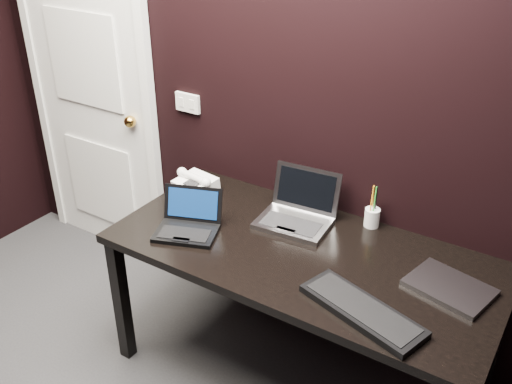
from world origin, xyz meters
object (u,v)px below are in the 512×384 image
Objects in this scene: ext_keyboard at (362,310)px; mobile_phone at (196,199)px; desk_phone at (195,183)px; pen_cup at (372,217)px; door at (91,93)px; silver_laptop at (297,213)px; closed_laptop at (450,287)px; desk at (302,265)px; netbook at (188,224)px.

ext_keyboard is 1.06m from mobile_phone.
desk_phone reaches higher than mobile_phone.
desk_phone is at bearing -169.48° from pen_cup.
door is at bearing 168.14° from desk_phone.
silver_laptop is 0.77m from closed_laptop.
door is 1.73m from desk.
mobile_phone is 0.85m from pen_cup.
closed_laptop is 1.35m from desk_phone.
desk is 0.55m from netbook.
mobile_phone is at bearing -160.24° from pen_cup.
closed_laptop is 1.25m from mobile_phone.
silver_laptop reaches higher than mobile_phone.
door reaches higher than silver_laptop.
closed_laptop is (2.27, -0.30, -0.29)m from door.
mobile_phone is at bearing -179.54° from closed_laptop.
door reaches higher than ext_keyboard.
desk_phone is at bearing 129.34° from mobile_phone.
desk_phone is (-1.11, 0.43, 0.03)m from ext_keyboard.
netbook is at bearing -56.81° from desk_phone.
desk_phone is (-0.73, 0.18, 0.12)m from desk.
silver_laptop is 0.69× the size of ext_keyboard.
netbook is (1.13, -0.52, -0.27)m from door.
netbook is 0.39m from desk_phone.
desk_phone is at bearing 123.19° from netbook.
pen_cup is (0.80, 0.29, 0.02)m from mobile_phone.
door is 6.02× the size of silver_laptop.
netbook is at bearing -24.70° from door.
pen_cup is (1.82, -0.03, -0.26)m from door.
door reaches higher than mobile_phone.
desk is at bearing 15.82° from netbook.
pen_cup reaches higher than desk.
silver_laptop is at bearing -153.61° from pen_cup.
desk_phone is at bearing 158.96° from ext_keyboard.
pen_cup is (0.17, 0.35, 0.13)m from desk.
mobile_phone is (-0.49, -0.13, -0.01)m from silver_laptop.
ext_keyboard is 0.39m from closed_laptop.
closed_laptop is at bearing 10.86° from netbook.
silver_laptop is 1.71× the size of pen_cup.
desk_phone is 0.16m from mobile_phone.
mobile_phone is (-0.63, 0.06, 0.11)m from desk.
door is at bearing 163.00° from ext_keyboard.
silver_laptop is at bearing 1.29° from desk_phone.
closed_laptop is at bearing -32.13° from pen_cup.
closed_laptop is at bearing 0.46° from mobile_phone.
desk_phone is (0.92, -0.19, -0.26)m from door.
netbook is at bearing -144.22° from pen_cup.
netbook reaches higher than closed_laptop.
mobile_phone is (1.02, -0.31, -0.27)m from door.
netbook is (-0.52, -0.15, 0.11)m from desk.
ext_keyboard is (0.52, -0.44, -0.03)m from silver_laptop.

